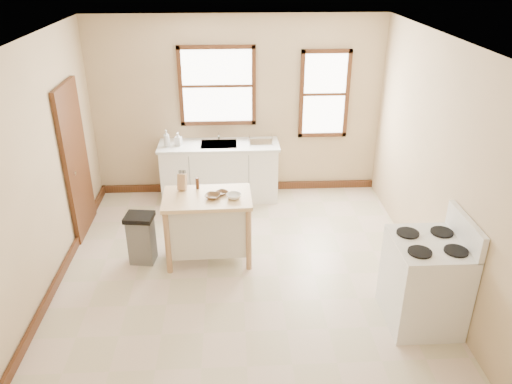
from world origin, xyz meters
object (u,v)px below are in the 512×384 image
(soap_bottle_a, at_px, (166,138))
(kitchen_island, at_px, (209,228))
(bowl_b, at_px, (222,193))
(gas_stove, at_px, (426,271))
(soap_bottle_b, at_px, (178,139))
(pepper_grinder, at_px, (197,183))
(trash_bin, at_px, (142,238))
(bowl_a, at_px, (213,196))
(knife_block, at_px, (182,182))
(bowl_c, at_px, (234,196))
(dish_rack, at_px, (261,140))

(soap_bottle_a, distance_m, kitchen_island, 1.90)
(bowl_b, relative_size, gas_stove, 0.12)
(soap_bottle_b, bearing_deg, kitchen_island, -55.38)
(pepper_grinder, bearing_deg, trash_bin, -160.16)
(kitchen_island, xyz_separation_m, trash_bin, (-0.85, -0.03, -0.11))
(trash_bin, bearing_deg, bowl_b, 12.23)
(bowl_a, xyz_separation_m, gas_stove, (2.23, -1.28, -0.29))
(pepper_grinder, xyz_separation_m, trash_bin, (-0.72, -0.26, -0.63))
(pepper_grinder, bearing_deg, bowl_b, -29.30)
(bowl_b, distance_m, trash_bin, 1.18)
(knife_block, xyz_separation_m, gas_stove, (2.61, -1.54, -0.37))
(soap_bottle_b, relative_size, bowl_c, 1.12)
(dish_rack, relative_size, bowl_c, 2.04)
(soap_bottle_a, bearing_deg, dish_rack, -16.04)
(soap_bottle_a, bearing_deg, soap_bottle_b, -7.56)
(pepper_grinder, relative_size, bowl_a, 0.82)
(pepper_grinder, bearing_deg, kitchen_island, -60.88)
(pepper_grinder, xyz_separation_m, gas_stove, (2.43, -1.55, -0.34))
(soap_bottle_b, xyz_separation_m, bowl_b, (0.68, -1.66, -0.12))
(bowl_a, xyz_separation_m, trash_bin, (-0.92, 0.01, -0.58))
(bowl_b, relative_size, bowl_c, 0.79)
(knife_block, bearing_deg, bowl_c, -11.55)
(soap_bottle_b, distance_m, trash_bin, 1.91)
(kitchen_island, distance_m, knife_block, 0.66)
(soap_bottle_a, bearing_deg, trash_bin, -115.41)
(dish_rack, bearing_deg, bowl_b, -84.30)
(bowl_c, bearing_deg, dish_rack, 76.56)
(gas_stove, bearing_deg, bowl_a, 150.17)
(dish_rack, height_order, knife_block, knife_block)
(bowl_a, distance_m, bowl_b, 0.15)
(dish_rack, relative_size, knife_block, 1.85)
(dish_rack, xyz_separation_m, bowl_c, (-0.44, -1.83, -0.05))
(kitchen_island, height_order, bowl_a, bowl_a)
(soap_bottle_a, xyz_separation_m, bowl_a, (0.74, -1.72, -0.14))
(soap_bottle_b, distance_m, bowl_c, 1.97)
(knife_block, relative_size, bowl_b, 1.39)
(dish_rack, distance_m, bowl_c, 1.88)
(soap_bottle_b, relative_size, dish_rack, 0.55)
(dish_rack, distance_m, kitchen_island, 1.99)
(bowl_a, bearing_deg, bowl_c, -5.20)
(soap_bottle_b, height_order, knife_block, soap_bottle_b)
(trash_bin, bearing_deg, soap_bottle_b, 85.92)
(knife_block, bearing_deg, gas_stove, -18.39)
(soap_bottle_b, xyz_separation_m, dish_rack, (1.26, 0.05, -0.06))
(bowl_a, relative_size, bowl_c, 1.01)
(dish_rack, relative_size, trash_bin, 0.56)
(gas_stove, bearing_deg, bowl_c, 147.51)
(soap_bottle_a, distance_m, bowl_a, 1.88)
(trash_bin, bearing_deg, gas_stove, -14.92)
(bowl_c, bearing_deg, knife_block, 156.40)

